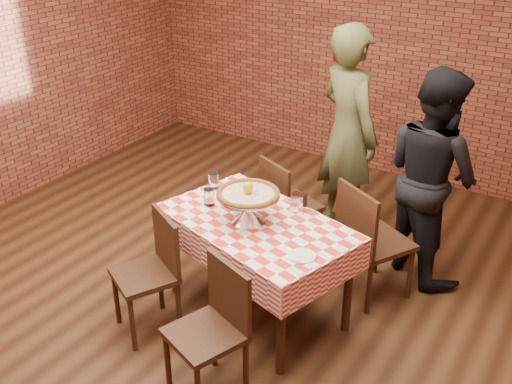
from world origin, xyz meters
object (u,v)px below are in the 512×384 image
pizza_stand (248,208)px  pizza (248,194)px  water_glass_right (213,181)px  condiment_caddy (299,202)px  chair_far_right (376,240)px  chair_near_left (144,277)px  diner_black (431,175)px  water_glass_left (209,197)px  chair_far_left (291,207)px  table (257,267)px  chair_near_right (205,336)px  diner_olive (348,134)px

pizza_stand → pizza: pizza is taller
water_glass_right → condiment_caddy: condiment_caddy is taller
pizza → water_glass_right: pizza is taller
condiment_caddy → chair_far_right: 0.70m
chair_near_left → diner_black: 2.28m
pizza → water_glass_left: size_ratio=3.50×
chair_near_left → diner_black: (1.38, 1.77, 0.41)m
chair_far_left → chair_far_right: chair_far_right is taller
water_glass_right → diner_black: (1.39, 0.92, 0.02)m
table → chair_far_left: (-0.18, 0.83, 0.06)m
chair_near_right → pizza_stand: bearing=125.1°
chair_far_left → diner_olive: diner_olive is taller
table → diner_olive: 1.52m
chair_near_left → chair_far_left: bearing=103.3°
table → chair_far_left: 0.85m
chair_near_left → chair_near_right: size_ratio=0.99×
table → diner_black: 1.52m
table → pizza: (-0.05, -0.02, 0.59)m
condiment_caddy → chair_far_left: (-0.35, 0.54, -0.39)m
pizza → chair_far_left: 1.00m
water_glass_right → diner_black: bearing=33.6°
chair_far_left → diner_olive: bearing=-85.0°
condiment_caddy → chair_near_left: condiment_caddy is taller
chair_near_right → chair_far_right: 1.59m
water_glass_left → chair_near_left: size_ratio=0.14×
condiment_caddy → chair_far_left: condiment_caddy is taller
condiment_caddy → diner_black: diner_black is taller
pizza → diner_olive: bearing=86.6°
chair_near_left → chair_far_right: 1.71m
water_glass_left → condiment_caddy: (0.59, 0.26, 0.00)m
table → pizza_stand: bearing=-157.2°
table → chair_near_left: chair_near_left is taller
table → condiment_caddy: (0.17, 0.28, 0.45)m
chair_far_right → chair_far_left: bearing=17.8°
pizza_stand → condiment_caddy: 0.38m
table → diner_olive: diner_olive is taller
chair_near_right → diner_olive: size_ratio=0.47×
pizza_stand → chair_near_right: pizza_stand is taller
pizza_stand → chair_far_right: bearing=44.8°
chair_far_right → diner_black: diner_black is taller
chair_near_right → diner_black: diner_black is taller
condiment_caddy → chair_near_right: bearing=-93.3°
condiment_caddy → diner_olive: 1.15m
table → diner_black: diner_black is taller
condiment_caddy → chair_near_right: (0.00, -1.14, -0.38)m
pizza → diner_olive: size_ratio=0.23×
chair_far_left → table: bearing=126.3°
water_glass_right → chair_far_right: (1.19, 0.41, -0.35)m
condiment_caddy → chair_far_right: bearing=35.9°
pizza_stand → chair_far_left: (-0.12, 0.85, -0.42)m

